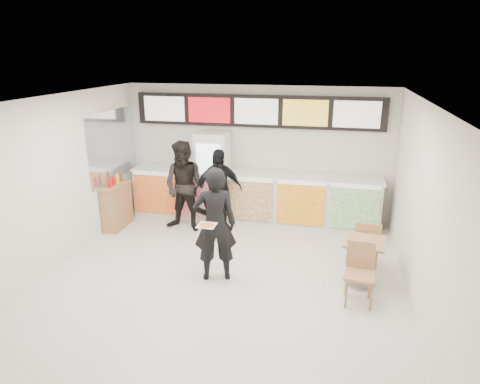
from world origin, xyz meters
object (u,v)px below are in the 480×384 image
(customer_left, at_px, (185,187))
(condiment_ledge, at_px, (117,206))
(drinks_fridge, at_px, (213,176))
(customer_main, at_px, (215,225))
(service_counter, at_px, (253,197))
(cafe_table, at_px, (363,254))
(customer_mid, at_px, (218,190))

(customer_left, xyz_separation_m, condiment_ledge, (-1.51, -0.21, -0.47))
(drinks_fridge, height_order, customer_main, drinks_fridge)
(customer_main, height_order, condiment_ledge, customer_main)
(service_counter, distance_m, customer_left, 1.58)
(customer_left, relative_size, cafe_table, 1.17)
(customer_left, bearing_deg, condiment_ledge, -165.63)
(customer_left, xyz_separation_m, cafe_table, (3.61, -1.58, -0.42))
(service_counter, bearing_deg, drinks_fridge, 179.01)
(drinks_fridge, relative_size, customer_main, 1.02)
(drinks_fridge, bearing_deg, service_counter, -0.99)
(customer_main, xyz_separation_m, cafe_table, (2.41, 0.30, -0.43))
(customer_mid, distance_m, cafe_table, 3.41)
(service_counter, distance_m, cafe_table, 3.30)
(customer_main, bearing_deg, condiment_ledge, -50.34)
(customer_mid, bearing_deg, condiment_ledge, 157.77)
(drinks_fridge, xyz_separation_m, condiment_ledge, (-1.89, -1.02, -0.50))
(cafe_table, distance_m, condiment_ledge, 5.29)
(service_counter, xyz_separation_m, customer_main, (-0.12, -2.68, 0.41))
(customer_mid, height_order, condiment_ledge, customer_mid)
(drinks_fridge, height_order, condiment_ledge, drinks_fridge)
(customer_left, relative_size, condiment_ledge, 1.67)
(customer_main, relative_size, condiment_ledge, 1.68)
(service_counter, height_order, customer_mid, customer_mid)
(condiment_ledge, bearing_deg, service_counter, 19.56)
(drinks_fridge, height_order, cafe_table, drinks_fridge)
(customer_mid, bearing_deg, customer_left, 160.13)
(customer_left, xyz_separation_m, customer_mid, (0.69, 0.14, -0.08))
(drinks_fridge, bearing_deg, condiment_ledge, -151.63)
(cafe_table, bearing_deg, drinks_fridge, 150.89)
(service_counter, relative_size, customer_mid, 3.11)
(cafe_table, bearing_deg, customer_main, -165.38)
(service_counter, bearing_deg, customer_mid, -133.98)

